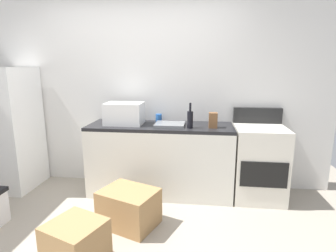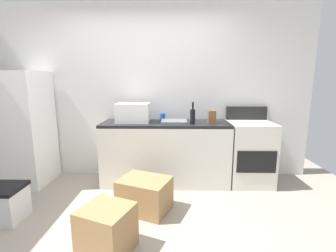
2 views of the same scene
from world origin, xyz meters
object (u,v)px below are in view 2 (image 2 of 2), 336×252
(refrigerator, at_px, (22,129))
(knife_block, at_px, (212,117))
(stove_oven, at_px, (249,152))
(microwave, at_px, (133,113))
(coffee_mug, at_px, (162,117))
(wine_bottle, at_px, (193,116))
(cardboard_box_medium, at_px, (145,194))
(cardboard_box_large, at_px, (107,230))
(storage_bin, at_px, (1,203))

(refrigerator, xyz_separation_m, knife_block, (2.69, -0.04, 0.19))
(refrigerator, bearing_deg, stove_oven, 0.97)
(microwave, xyz_separation_m, coffee_mug, (0.40, 0.21, -0.09))
(wine_bottle, height_order, cardboard_box_medium, wine_bottle)
(refrigerator, bearing_deg, knife_block, -0.78)
(microwave, relative_size, cardboard_box_large, 1.11)
(microwave, xyz_separation_m, storage_bin, (-1.27, -1.02, -0.84))
(refrigerator, bearing_deg, storage_bin, -71.37)
(wine_bottle, bearing_deg, storage_bin, -157.21)
(stove_oven, height_order, coffee_mug, stove_oven)
(refrigerator, distance_m, stove_oven, 3.29)
(wine_bottle, xyz_separation_m, knife_block, (0.27, 0.05, -0.02))
(wine_bottle, bearing_deg, knife_block, 11.28)
(knife_block, xyz_separation_m, storage_bin, (-2.37, -0.93, -0.80))
(microwave, relative_size, wine_bottle, 1.53)
(refrigerator, distance_m, cardboard_box_large, 2.21)
(knife_block, bearing_deg, stove_oven, 9.05)
(refrigerator, height_order, storage_bin, refrigerator)
(coffee_mug, bearing_deg, knife_block, -23.12)
(stove_oven, relative_size, knife_block, 6.11)
(refrigerator, distance_m, knife_block, 2.70)
(stove_oven, bearing_deg, microwave, -179.74)
(stove_oven, relative_size, coffee_mug, 11.00)
(microwave, height_order, cardboard_box_large, microwave)
(wine_bottle, relative_size, cardboard_box_large, 0.72)
(refrigerator, distance_m, wine_bottle, 2.43)
(stove_oven, xyz_separation_m, cardboard_box_large, (-1.68, -1.48, -0.26))
(wine_bottle, bearing_deg, microwave, 170.56)
(refrigerator, height_order, wine_bottle, refrigerator)
(coffee_mug, height_order, cardboard_box_large, coffee_mug)
(cardboard_box_medium, bearing_deg, stove_oven, 28.94)
(cardboard_box_medium, bearing_deg, microwave, 107.05)
(stove_oven, height_order, microwave, microwave)
(storage_bin, bearing_deg, coffee_mug, 36.41)
(wine_bottle, bearing_deg, coffee_mug, 140.54)
(refrigerator, xyz_separation_m, coffee_mug, (2.00, 0.26, 0.15))
(stove_oven, distance_m, microwave, 1.77)
(microwave, distance_m, wine_bottle, 0.84)
(stove_oven, xyz_separation_m, storage_bin, (-2.94, -1.03, -0.27))
(microwave, height_order, coffee_mug, microwave)
(microwave, relative_size, coffee_mug, 4.60)
(cardboard_box_large, bearing_deg, storage_bin, 160.31)
(cardboard_box_large, bearing_deg, knife_block, 51.42)
(wine_bottle, distance_m, coffee_mug, 0.56)
(microwave, xyz_separation_m, cardboard_box_medium, (0.24, -0.79, -0.85))
(stove_oven, distance_m, wine_bottle, 1.02)
(stove_oven, bearing_deg, cardboard_box_medium, -151.06)
(wine_bottle, xyz_separation_m, cardboard_box_large, (-0.84, -1.33, -0.80))
(cardboard_box_medium, bearing_deg, storage_bin, -171.20)
(cardboard_box_large, bearing_deg, cardboard_box_medium, 70.17)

